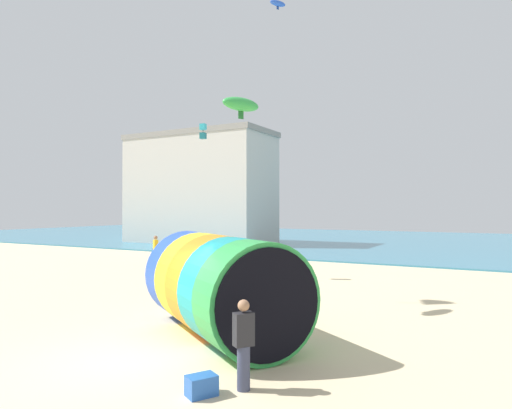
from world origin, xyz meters
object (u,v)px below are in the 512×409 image
object	(u,v)px
giant_inflatable_tube	(220,286)
bystander_near_water	(156,250)
bystander_mid_beach	(267,261)
cooler_box	(201,386)
kite_blue_parafoil	(278,3)
kite_green_parafoil	(241,104)
kite_cyan_box	(203,131)
kite_handler	(244,344)

from	to	relation	value
giant_inflatable_tube	bystander_near_water	distance (m)	15.70
bystander_mid_beach	cooler_box	size ratio (longest dim) A/B	3.28
kite_blue_parafoil	kite_green_parafoil	world-z (taller)	kite_blue_parafoil
kite_cyan_box	bystander_near_water	world-z (taller)	kite_cyan_box
giant_inflatable_tube	kite_green_parafoil	distance (m)	6.40
kite_handler	kite_cyan_box	distance (m)	15.20
giant_inflatable_tube	kite_handler	world-z (taller)	giant_inflatable_tube
bystander_near_water	bystander_mid_beach	distance (m)	8.54
kite_handler	kite_cyan_box	xyz separation A→B (m)	(-8.63, 10.85, 6.23)
bystander_mid_beach	giant_inflatable_tube	bearing A→B (deg)	-70.30
bystander_near_water	kite_green_parafoil	bearing A→B (deg)	-36.29
kite_blue_parafoil	giant_inflatable_tube	bearing A→B (deg)	-69.50
giant_inflatable_tube	kite_handler	size ratio (longest dim) A/B	3.61
kite_cyan_box	bystander_mid_beach	xyz separation A→B (m)	(3.12, 0.77, -6.20)
giant_inflatable_tube	kite_green_parafoil	size ratio (longest dim) A/B	3.80
kite_green_parafoil	cooler_box	bearing A→B (deg)	-64.96
kite_cyan_box	bystander_near_water	distance (m)	8.49
kite_green_parafoil	bystander_near_water	world-z (taller)	kite_green_parafoil
kite_handler	cooler_box	world-z (taller)	kite_handler
giant_inflatable_tube	bystander_mid_beach	distance (m)	9.41
kite_blue_parafoil	kite_cyan_box	distance (m)	10.98
bystander_mid_beach	cooler_box	distance (m)	13.20
kite_green_parafoil	bystander_near_water	distance (m)	14.12
cooler_box	kite_blue_parafoil	bearing A→B (deg)	112.07
kite_handler	bystander_mid_beach	size ratio (longest dim) A/B	0.97
kite_cyan_box	kite_green_parafoil	distance (m)	7.16
kite_handler	bystander_near_water	bearing A→B (deg)	135.90
kite_handler	bystander_near_water	size ratio (longest dim) A/B	0.95
bystander_near_water	cooler_box	world-z (taller)	bystander_near_water
kite_cyan_box	kite_green_parafoil	xyz separation A→B (m)	(5.11, -5.01, -0.26)
kite_blue_parafoil	bystander_near_water	size ratio (longest dim) A/B	0.67
giant_inflatable_tube	kite_cyan_box	world-z (taller)	kite_cyan_box
kite_handler	bystander_mid_beach	bearing A→B (deg)	115.39
kite_blue_parafoil	bystander_mid_beach	distance (m)	16.19
kite_green_parafoil	bystander_near_water	xyz separation A→B (m)	(-10.33, 7.59, -5.91)
kite_handler	kite_blue_parafoil	size ratio (longest dim) A/B	1.41
kite_handler	giant_inflatable_tube	bearing A→B (deg)	130.29
kite_handler	kite_blue_parafoil	world-z (taller)	kite_blue_parafoil
kite_blue_parafoil	bystander_near_water	xyz separation A→B (m)	(-6.00, -4.07, -14.87)
cooler_box	kite_handler	bearing A→B (deg)	47.41
bystander_near_water	kite_blue_parafoil	bearing A→B (deg)	34.17
giant_inflatable_tube	kite_handler	xyz separation A→B (m)	(2.35, -2.77, -0.47)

